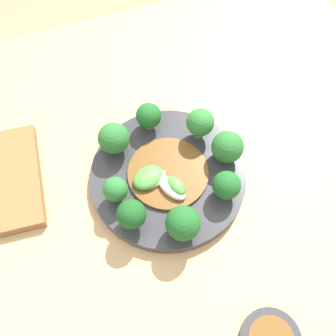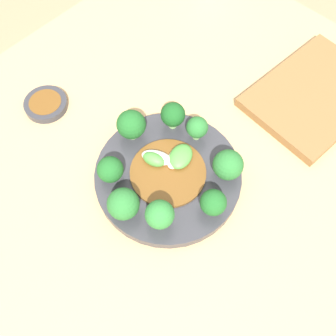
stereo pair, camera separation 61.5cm
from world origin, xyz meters
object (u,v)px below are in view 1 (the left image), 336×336
object	(u,v)px
broccoli_east	(116,190)
broccoli_southwest	(200,123)
broccoli_northeast	(131,215)
broccoli_south	(149,116)
plate	(168,176)
broccoli_southeast	(114,139)
broccoli_north	(183,223)
broccoli_northwest	(226,185)
broccoli_west	(227,147)
stirfry_center	(164,177)

from	to	relation	value
broccoli_east	broccoli_southwest	xyz separation A→B (m)	(-0.17, -0.07, 0.01)
broccoli_northeast	broccoli_south	xyz separation A→B (m)	(-0.08, -0.17, -0.00)
plate	broccoli_northeast	distance (m)	0.11
broccoli_southeast	broccoli_north	bearing A→B (deg)	107.45
plate	broccoli_east	world-z (taller)	broccoli_east
plate	broccoli_southwest	bearing A→B (deg)	-144.72
broccoli_east	broccoli_northwest	bearing A→B (deg)	162.90
broccoli_south	broccoli_west	bearing A→B (deg)	134.53
broccoli_southwest	stirfry_center	bearing A→B (deg)	36.02
broccoli_northwest	broccoli_southwest	bearing A→B (deg)	-91.48
broccoli_south	broccoli_southeast	xyz separation A→B (m)	(0.07, 0.03, 0.00)
broccoli_northwest	broccoli_southwest	distance (m)	0.12
broccoli_northeast	broccoli_southwest	distance (m)	0.20
broccoli_west	broccoli_north	xyz separation A→B (m)	(0.12, 0.10, 0.00)
broccoli_northwest	broccoli_northeast	bearing A→B (deg)	-0.63
broccoli_southeast	broccoli_east	bearing A→B (deg)	75.67
plate	broccoli_east	size ratio (longest dim) A/B	5.10
plate	broccoli_southeast	bearing A→B (deg)	-47.63
plate	broccoli_north	world-z (taller)	broccoli_north
broccoli_southeast	stirfry_center	xyz separation A→B (m)	(-0.06, 0.08, -0.03)
stirfry_center	plate	bearing A→B (deg)	-138.28
broccoli_east	broccoli_northeast	bearing A→B (deg)	102.82
broccoli_north	broccoli_northeast	bearing A→B (deg)	-30.02
broccoli_northeast	broccoli_southwest	world-z (taller)	broccoli_southwest
plate	broccoli_north	distance (m)	0.11
broccoli_west	stirfry_center	distance (m)	0.12
broccoli_northeast	broccoli_south	world-z (taller)	broccoli_northeast
broccoli_east	plate	bearing A→B (deg)	-171.13
broccoli_northwest	broccoli_north	size ratio (longest dim) A/B	0.86
plate	broccoli_north	xyz separation A→B (m)	(0.01, 0.10, 0.05)
broccoli_west	broccoli_southwest	bearing A→B (deg)	-65.65
broccoli_west	broccoli_south	xyz separation A→B (m)	(0.10, -0.11, -0.00)
broccoli_west	broccoli_east	size ratio (longest dim) A/B	1.17
plate	broccoli_southeast	size ratio (longest dim) A/B	4.32
plate	broccoli_east	bearing A→B (deg)	8.87
broccoli_southwest	broccoli_southeast	distance (m)	0.15
broccoli_northwest	stirfry_center	bearing A→B (deg)	-34.51
broccoli_southwest	broccoli_south	distance (m)	0.09
broccoli_northeast	broccoli_north	world-z (taller)	broccoli_north
broccoli_north	broccoli_south	size ratio (longest dim) A/B	1.16
broccoli_south	broccoli_northeast	bearing A→B (deg)	63.83
broccoli_northeast	broccoli_southeast	xyz separation A→B (m)	(-0.01, -0.14, -0.00)
broccoli_southeast	broccoli_west	bearing A→B (deg)	155.56
broccoli_northwest	broccoli_southwest	xyz separation A→B (m)	(-0.00, -0.12, 0.01)
broccoli_northeast	broccoli_north	bearing A→B (deg)	149.98
broccoli_west	broccoli_east	xyz separation A→B (m)	(0.20, 0.01, -0.00)
broccoli_northeast	stirfry_center	bearing A→B (deg)	-142.20
plate	broccoli_west	size ratio (longest dim) A/B	4.35
broccoli_south	stirfry_center	world-z (taller)	broccoli_south
broccoli_southeast	stirfry_center	world-z (taller)	broccoli_southeast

